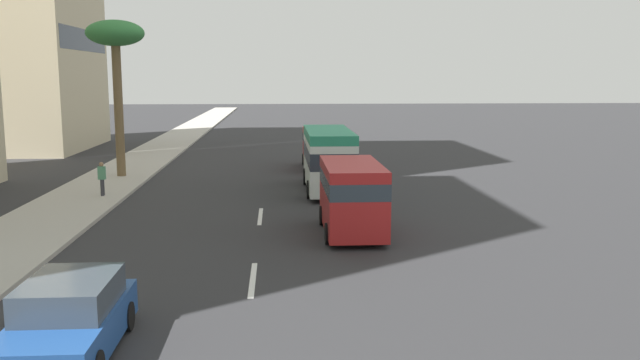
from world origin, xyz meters
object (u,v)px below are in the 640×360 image
at_px(van_lead, 321,146).
at_px(minibus_third, 328,158).
at_px(pedestrian_near_lamp, 102,177).
at_px(palm_tree, 115,42).
at_px(van_fourth, 352,194).
at_px(car_second, 69,320).

xyz_separation_m(van_lead, minibus_third, (-8.12, 0.20, 0.29)).
distance_m(minibus_third, pedestrian_near_lamp, 10.54).
bearing_deg(van_lead, pedestrian_near_lamp, 131.97).
bearing_deg(van_lead, palm_tree, 106.98).
bearing_deg(van_lead, van_fourth, 179.84).
relative_size(van_fourth, palm_tree, 0.59).
distance_m(van_fourth, pedestrian_near_lamp, 12.97).
bearing_deg(van_fourth, palm_tree, 39.22).
xyz_separation_m(minibus_third, pedestrian_near_lamp, (-1.44, 10.42, -0.65)).
relative_size(minibus_third, palm_tree, 0.84).
height_order(van_lead, car_second, van_lead).
bearing_deg(van_lead, minibus_third, 178.58).
height_order(pedestrian_near_lamp, palm_tree, palm_tree).
height_order(van_lead, pedestrian_near_lamp, van_lead).
bearing_deg(van_fourth, van_lead, -0.16).
bearing_deg(minibus_third, palm_tree, 66.78).
xyz_separation_m(car_second, van_fourth, (10.01, -6.78, 0.71)).
height_order(minibus_third, pedestrian_near_lamp, minibus_third).
relative_size(car_second, van_fourth, 0.86).
height_order(minibus_third, palm_tree, palm_tree).
bearing_deg(van_fourth, minibus_third, 0.99).
distance_m(minibus_third, van_fourth, 8.93).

